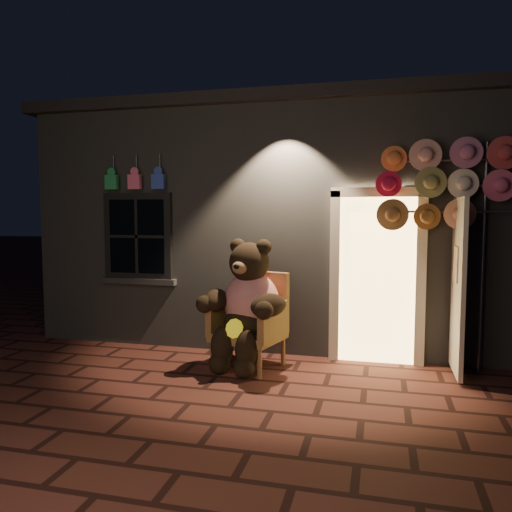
% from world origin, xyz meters
% --- Properties ---
extents(ground, '(60.00, 60.00, 0.00)m').
position_xyz_m(ground, '(0.00, 0.00, 0.00)').
color(ground, '#552720').
rests_on(ground, ground).
extents(shop_building, '(7.30, 5.95, 3.51)m').
position_xyz_m(shop_building, '(0.00, 3.99, 1.74)').
color(shop_building, slate).
rests_on(shop_building, ground).
extents(wicker_armchair, '(0.93, 0.88, 1.15)m').
position_xyz_m(wicker_armchair, '(-0.12, 0.92, 0.57)').
color(wicker_armchair, '#AF6B43').
rests_on(wicker_armchair, ground).
extents(teddy_bear, '(1.09, 0.98, 1.56)m').
position_xyz_m(teddy_bear, '(-0.14, 0.78, 0.78)').
color(teddy_bear, red).
rests_on(teddy_bear, ground).
extents(hat_rack, '(1.53, 0.22, 2.71)m').
position_xyz_m(hat_rack, '(2.06, 1.28, 2.19)').
color(hat_rack, '#59595E').
rests_on(hat_rack, ground).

